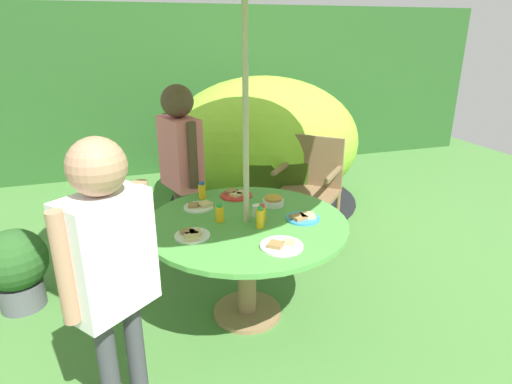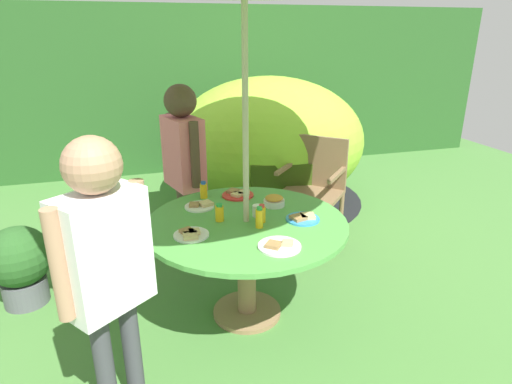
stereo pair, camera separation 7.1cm
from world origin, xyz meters
name	(u,v)px [view 1 (the left image)]	position (x,y,z in m)	size (l,w,h in m)	color
ground_plane	(247,314)	(0.00, 0.00, -0.01)	(10.00, 10.00, 0.02)	#477A38
hedge_backdrop	(168,89)	(0.00, 3.66, 1.05)	(9.00, 0.70, 2.11)	#285623
garden_table	(247,240)	(0.00, 0.00, 0.55)	(1.26, 1.26, 0.68)	#93704C
wooden_chair	(310,183)	(0.86, 0.91, 0.54)	(0.67, 0.67, 0.93)	brown
dome_tent	(263,141)	(0.79, 2.00, 0.67)	(2.41, 2.41, 1.35)	#8CC633
potted_plant	(16,266)	(-1.45, 0.56, 0.31)	(0.42, 0.42, 0.57)	#595960
child_in_pink_shirt	(180,153)	(-0.27, 0.86, 0.91)	(0.30, 0.46, 1.43)	brown
child_in_white_shirt	(108,254)	(-0.79, -0.61, 0.90)	(0.41, 0.38, 1.41)	#3F3F47
snack_bowl	(273,201)	(0.25, 0.19, 0.72)	(0.14, 0.14, 0.07)	white
plate_mid_right	(281,245)	(0.08, -0.39, 0.69)	(0.24, 0.24, 0.03)	white
plate_far_left	(192,235)	(-0.36, -0.11, 0.69)	(0.20, 0.20, 0.03)	white
plate_center_back	(199,206)	(-0.24, 0.30, 0.69)	(0.20, 0.20, 0.03)	white
plate_back_edge	(237,194)	(0.06, 0.44, 0.69)	(0.23, 0.23, 0.03)	red
plate_near_left	(303,218)	(0.34, -0.08, 0.69)	(0.21, 0.21, 0.03)	#338CD8
juice_bottle_near_right	(262,214)	(0.09, -0.04, 0.74)	(0.05, 0.05, 0.12)	yellow
juice_bottle_far_right	(220,213)	(-0.16, 0.05, 0.73)	(0.05, 0.05, 0.11)	yellow
juice_bottle_center_front	(260,218)	(0.05, -0.11, 0.74)	(0.05, 0.05, 0.13)	yellow
juice_bottle_mid_left	(202,191)	(-0.18, 0.47, 0.74)	(0.05, 0.05, 0.12)	yellow
cup_near	(257,211)	(0.09, 0.05, 0.72)	(0.06, 0.06, 0.07)	white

